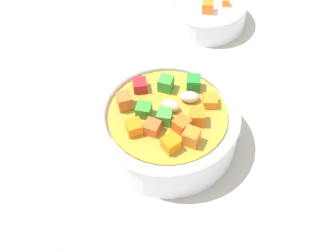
# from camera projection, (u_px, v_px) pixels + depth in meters

# --- Properties ---
(ground_plane) EXTENTS (1.40, 1.40, 0.02)m
(ground_plane) POSITION_uv_depth(u_px,v_px,m) (168.00, 145.00, 0.49)
(ground_plane) COLOR #BAB2A0
(soup_bowl_main) EXTENTS (0.15, 0.15, 0.06)m
(soup_bowl_main) POSITION_uv_depth(u_px,v_px,m) (168.00, 124.00, 0.46)
(soup_bowl_main) COLOR white
(soup_bowl_main) RESTS_ON ground_plane
(side_bowl_small) EXTENTS (0.11, 0.11, 0.05)m
(side_bowl_small) POSITION_uv_depth(u_px,v_px,m) (207.00, 10.00, 0.60)
(side_bowl_small) COLOR white
(side_bowl_small) RESTS_ON ground_plane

